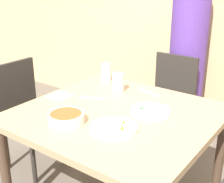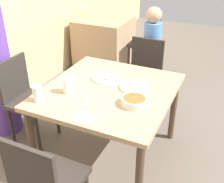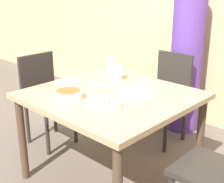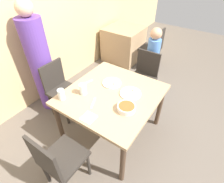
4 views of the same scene
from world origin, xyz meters
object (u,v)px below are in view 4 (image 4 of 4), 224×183
at_px(person_adult, 41,64).
at_px(plate_rice_adult, 112,83).
at_px(person_child, 151,64).
at_px(glass_water_tall, 61,94).
at_px(chair_adult_spot, 61,88).
at_px(chair_child_spot, 143,76).
at_px(bowl_curry, 126,108).

relative_size(person_adult, plate_rice_adult, 6.83).
distance_m(person_child, glass_water_tall, 1.67).
height_order(chair_adult_spot, plate_rice_adult, chair_adult_spot).
distance_m(chair_adult_spot, chair_child_spot, 1.33).
distance_m(person_child, bowl_curry, 1.37).
distance_m(person_adult, person_child, 1.77).
bearing_deg(glass_water_tall, person_child, -15.46).
height_order(person_adult, glass_water_tall, person_adult).
relative_size(chair_child_spot, glass_water_tall, 6.45).
xyz_separation_m(bowl_curry, plate_rice_adult, (0.31, 0.40, -0.02)).
height_order(person_adult, plate_rice_adult, person_adult).
bearing_deg(person_adult, chair_child_spot, -51.13).
relative_size(chair_adult_spot, glass_water_tall, 6.45).
xyz_separation_m(bowl_curry, glass_water_tall, (-0.27, 0.72, 0.04)).
relative_size(chair_adult_spot, person_child, 0.73).
bearing_deg(chair_adult_spot, glass_water_tall, -126.30).
bearing_deg(person_adult, person_child, -44.07).
height_order(person_adult, bowl_curry, person_adult).
relative_size(person_child, glass_water_tall, 8.83).
bearing_deg(glass_water_tall, person_adult, 67.30).
bearing_deg(chair_child_spot, bowl_curry, -75.27).
relative_size(bowl_curry, glass_water_tall, 1.50).
bearing_deg(person_adult, glass_water_tall, -112.70).
height_order(chair_child_spot, bowl_curry, chair_child_spot).
xyz_separation_m(person_adult, person_child, (1.26, -1.22, -0.20)).
bearing_deg(glass_water_tall, chair_adult_spot, 53.70).
bearing_deg(plate_rice_adult, bowl_curry, -127.74).
bearing_deg(chair_adult_spot, plate_rice_adult, -72.31).
height_order(chair_adult_spot, person_adult, person_adult).
bearing_deg(person_child, person_adult, 135.93).
height_order(chair_child_spot, plate_rice_adult, chair_child_spot).
bearing_deg(plate_rice_adult, chair_adult_spot, 107.69).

